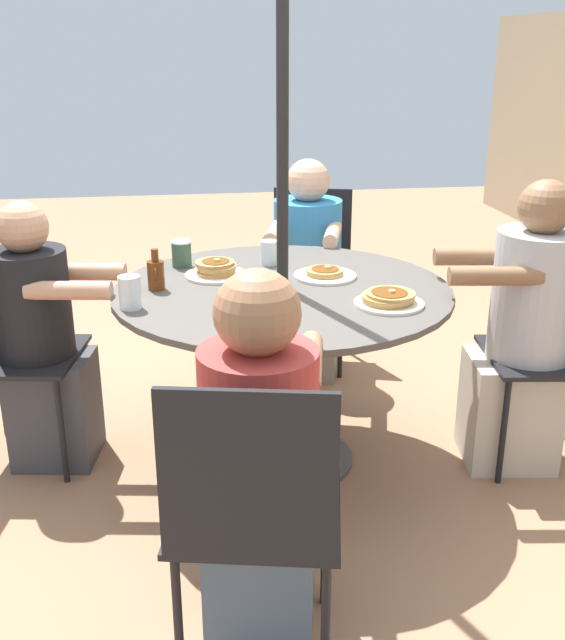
% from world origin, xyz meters
% --- Properties ---
extents(ground_plane, '(12.00, 12.00, 0.00)m').
position_xyz_m(ground_plane, '(0.00, 0.00, 0.00)').
color(ground_plane, '#9E7051').
extents(patio_table, '(1.29, 1.29, 0.75)m').
position_xyz_m(patio_table, '(0.00, 0.00, 0.60)').
color(patio_table, '#4C4742').
rests_on(patio_table, ground).
extents(umbrella_pole, '(0.05, 0.05, 2.48)m').
position_xyz_m(umbrella_pole, '(0.00, 0.00, 1.24)').
color(umbrella_pole, black).
rests_on(umbrella_pole, ground).
extents(diner_north, '(0.39, 0.56, 1.16)m').
position_xyz_m(diner_north, '(0.13, 0.94, 0.53)').
color(diner_north, beige).
rests_on(diner_north, ground).
extents(patio_chair_east, '(0.54, 0.54, 0.90)m').
position_xyz_m(patio_chair_east, '(-1.08, 0.31, 0.52)').
color(patio_chair_east, black).
rests_on(patio_chair_east, ground).
extents(diner_east, '(0.56, 0.46, 1.10)m').
position_xyz_m(diner_east, '(-0.91, 0.26, 0.50)').
color(diner_east, gray).
rests_on(diner_east, ground).
extents(diner_south, '(0.37, 0.52, 1.07)m').
position_xyz_m(diner_south, '(-0.15, -0.93, 0.50)').
color(diner_south, '#3D3D42').
rests_on(diner_south, ground).
extents(patio_chair_west, '(0.52, 0.52, 0.90)m').
position_xyz_m(patio_chair_west, '(1.10, -0.24, 0.52)').
color(patio_chair_west, black).
rests_on(patio_chair_west, ground).
extents(diner_west, '(0.55, 0.41, 1.10)m').
position_xyz_m(diner_west, '(0.92, -0.20, 0.51)').
color(diner_west, slate).
rests_on(diner_west, ground).
extents(pancake_plate_a, '(0.25, 0.25, 0.07)m').
position_xyz_m(pancake_plate_a, '(-0.18, -0.24, 0.77)').
color(pancake_plate_a, silver).
rests_on(pancake_plate_a, patio_table).
extents(pancake_plate_b, '(0.25, 0.25, 0.05)m').
position_xyz_m(pancake_plate_b, '(-0.11, 0.19, 0.76)').
color(pancake_plate_b, silver).
rests_on(pancake_plate_b, patio_table).
extents(pancake_plate_c, '(0.25, 0.25, 0.06)m').
position_xyz_m(pancake_plate_c, '(0.26, 0.34, 0.77)').
color(pancake_plate_c, silver).
rests_on(pancake_plate_c, patio_table).
extents(syrup_bottle, '(0.09, 0.06, 0.16)m').
position_xyz_m(syrup_bottle, '(-0.05, -0.47, 0.81)').
color(syrup_bottle, '#602D0F').
rests_on(syrup_bottle, patio_table).
extents(coffee_cup, '(0.08, 0.08, 0.11)m').
position_xyz_m(coffee_cup, '(-0.35, -0.37, 0.80)').
color(coffee_cup, '#33513D').
rests_on(coffee_cup, patio_table).
extents(drinking_glass_a, '(0.07, 0.07, 0.10)m').
position_xyz_m(drinking_glass_a, '(-0.33, -0.01, 0.80)').
color(drinking_glass_a, silver).
rests_on(drinking_glass_a, patio_table).
extents(drinking_glass_b, '(0.08, 0.08, 0.12)m').
position_xyz_m(drinking_glass_b, '(0.16, -0.56, 0.80)').
color(drinking_glass_b, silver).
rests_on(drinking_glass_b, patio_table).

